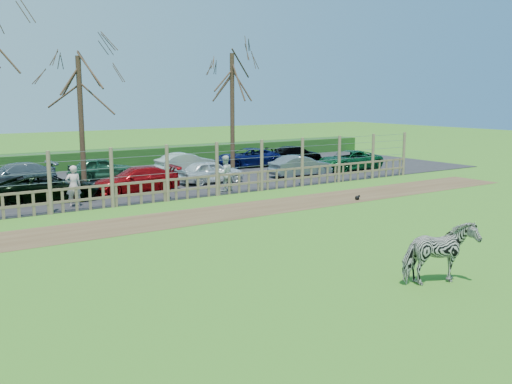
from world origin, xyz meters
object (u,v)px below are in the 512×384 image
visitor_a (73,186)px  car_11 (186,163)px  car_6 (349,160)px  tree_right (232,84)px  car_2 (49,187)px  car_10 (101,168)px  car_9 (14,175)px  car_4 (211,172)px  car_3 (136,180)px  visitor_b (225,173)px  car_12 (247,157)px  car_5 (300,166)px  crow (357,198)px  zebra (440,253)px  tree_mid (80,90)px  car_13 (295,155)px

visitor_a → car_11: 10.99m
visitor_a → car_6: bearing=-168.5°
visitor_a → tree_right: bearing=-150.9°
car_2 → car_10: bearing=-30.7°
car_9 → car_11: size_ratio=1.14×
car_4 → car_3: bearing=98.5°
visitor_b → car_10: visitor_b is taller
visitor_a → car_12: size_ratio=0.40×
visitor_a → car_2: size_ratio=0.40×
visitor_a → car_6: (17.60, 2.38, -0.26)m
car_6 → car_4: bearing=-89.3°
car_4 → car_5: 5.49m
car_4 → car_11: 4.38m
car_2 → car_3: size_ratio=1.04×
car_2 → car_10: size_ratio=1.23×
car_3 → crow: bearing=48.6°
car_6 → car_3: bearing=-86.7°
car_5 → car_9: 15.22m
car_3 → car_5: size_ratio=1.14×
car_6 → visitor_b: bearing=-74.8°
zebra → car_5: (8.68, 16.62, -0.14)m
visitor_b → car_11: visitor_b is taller
car_4 → zebra: bearing=170.5°
car_3 → car_12: same height
car_9 → car_11: 9.66m
car_4 → car_10: 6.33m
tree_mid → car_4: bearing=-19.3°
visitor_a → car_5: 13.46m
car_2 → car_4: bearing=-78.3°
visitor_b → car_6: visitor_b is taller
crow → car_13: size_ratio=0.06×
car_11 → car_13: 8.25m
car_5 → car_3: bearing=93.5°
visitor_b → car_9: 10.79m
car_9 → car_4: bearing=60.2°
car_12 → car_13: bearing=91.8°
car_5 → car_13: same height
tree_mid → car_3: size_ratio=1.65×
car_4 → car_6: bearing=-89.6°
visitor_a → car_9: size_ratio=0.42×
crow → car_9: (-12.05, 12.10, 0.53)m
car_2 → car_9: same height
tree_mid → car_11: 8.29m
car_12 → car_2: bearing=-61.1°
tree_mid → zebra: size_ratio=3.69×
visitor_a → car_11: bearing=-137.9°
car_3 → car_12: (9.70, 5.30, 0.00)m
visitor_a → car_3: bearing=-147.4°
visitor_a → car_3: size_ratio=0.42×
tree_mid → zebra: (2.81, -19.43, -4.09)m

